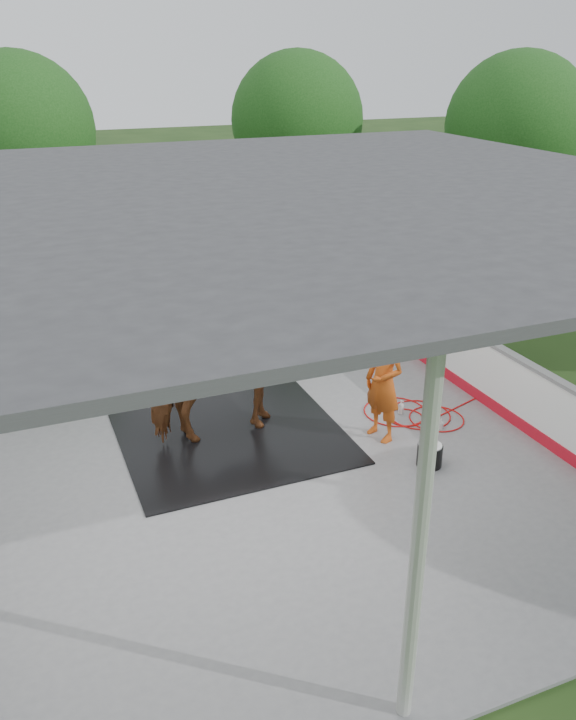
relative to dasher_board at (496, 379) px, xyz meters
name	(u,v)px	position (x,y,z in m)	size (l,w,h in m)	color
ground	(241,465)	(-4.60, 0.00, -0.59)	(100.00, 100.00, 0.00)	#1E3814
concrete_slab	(241,463)	(-4.60, 0.00, -0.57)	(12.00, 10.00, 0.05)	slate
pavilion_structure	(233,200)	(-4.60, 0.00, 3.37)	(12.60, 10.60, 4.05)	beige
dasher_board	(496,379)	(0.00, 0.00, 0.00)	(0.16, 8.00, 1.15)	red
tree_belt	(234,200)	(-4.30, 0.90, 3.20)	(28.00, 28.00, 5.80)	#382314
rubber_mat	(232,435)	(-4.49, 0.79, -0.53)	(3.46, 3.24, 0.03)	black
horse	(229,377)	(-4.49, 0.79, 0.51)	(1.11, 2.43, 2.05)	brown
handler	(384,382)	(-2.29, -0.14, 0.43)	(0.71, 0.46, 1.94)	#BB4A14
wash_bucket	(430,455)	(-2.03, -1.15, -0.36)	(0.38, 0.38, 0.35)	black
soap_bottle_a	(401,407)	(-1.59, 0.40, -0.42)	(0.10, 0.10, 0.26)	silver
soap_bottle_b	(441,424)	(-1.25, -0.28, -0.46)	(0.08, 0.08, 0.18)	#338CD8
hose_coil	(414,415)	(-1.41, 0.27, -0.53)	(2.10, 1.49, 0.02)	red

